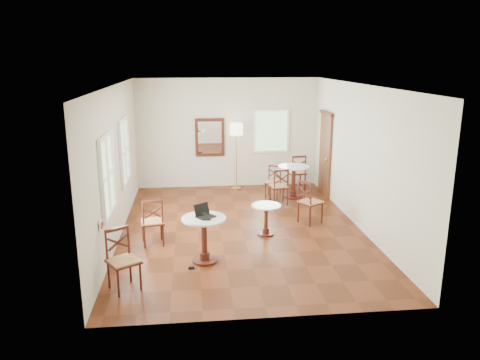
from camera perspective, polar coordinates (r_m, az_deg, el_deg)
The scene contains 17 objects.
ground at distance 9.93m, azimuth 0.18°, elevation -6.03°, with size 7.00×7.00×0.00m, color #57230F.
room_shell at distance 9.69m, azimuth -0.34°, elevation 5.04°, with size 5.02×7.02×3.01m.
cafe_table_near at distance 8.26m, azimuth -4.41°, elevation -6.67°, with size 0.78×0.78×0.83m.
cafe_table_mid at distance 9.54m, azimuth 3.20°, elevation -4.44°, with size 0.60×0.60×0.63m.
cafe_table_back at distance 12.08m, azimuth 6.55°, elevation 0.23°, with size 0.79×0.79×0.84m.
chair_near_a at distance 9.15m, azimuth -10.63°, elevation -5.02°, with size 0.50×0.50×0.94m.
chair_near_b at distance 7.55m, azimuth -14.13°, elevation -9.46°, with size 0.62×0.62×0.97m.
chair_mid_a at distance 11.51m, azimuth 4.82°, elevation -0.77°, with size 0.47×0.47×0.91m.
chair_mid_b at distance 10.27m, azimuth 8.50°, elevation -2.66°, with size 0.61×0.61×0.97m.
chair_back_a at distance 12.84m, azimuth 6.96°, elevation 0.95°, with size 0.50×0.50×0.98m.
chair_back_b at distance 12.12m, azimuth 4.08°, elevation -0.21°, with size 0.50×0.50×0.82m.
floor_lamp at distance 12.60m, azimuth -0.46°, elevation 5.69°, with size 0.35×0.35×1.82m.
laptop at distance 8.19m, azimuth -4.42°, elevation -4.12°, with size 0.40×0.39×0.22m.
mouse at distance 8.01m, azimuth -3.91°, elevation -4.82°, with size 0.10×0.06×0.04m, color black.
navy_mug at distance 8.26m, azimuth -4.88°, elevation -3.99°, with size 0.13×0.09×0.10m.
water_glass at distance 8.12m, azimuth -4.27°, elevation -4.34°, with size 0.06×0.06×0.10m, color white.
power_adapter at distance 8.21m, azimuth -5.96°, elevation -10.60°, with size 0.10×0.06×0.04m, color black.
Camera 1 is at (-1.01, -9.24, 3.51)m, focal length 34.93 mm.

